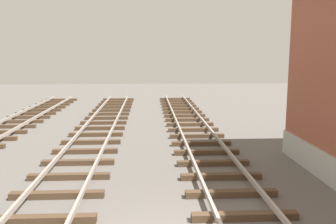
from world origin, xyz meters
The scene contains 0 objects.
Camera 1 is at (-0.74, -6.38, 3.83)m, focal length 38.44 mm.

